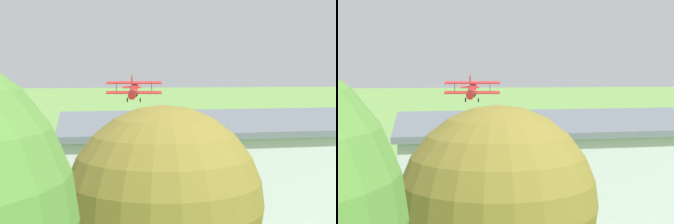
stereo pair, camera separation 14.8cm
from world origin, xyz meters
TOP-DOWN VIEW (x-y plane):
  - ground_plane at (0.00, 0.00)m, footprint 400.00×400.00m
  - hangar at (-0.77, 38.97)m, footprint 32.61×16.84m
  - biplane at (6.88, -1.26)m, footprint 8.42×7.52m
  - car_grey at (15.04, 23.66)m, footprint 2.01×4.43m
  - person_crossing_taxiway at (-11.86, 19.54)m, footprint 0.51×0.51m
  - person_near_hangar_door at (-6.78, 20.99)m, footprint 0.49×0.49m
  - person_walking_on_apron at (2.51, 22.01)m, footprint 0.43×0.43m
  - tree_behind_hangar_right at (11.12, 57.78)m, footprint 5.71×5.71m

SIDE VIEW (x-z plane):
  - ground_plane at x=0.00m, z-range 0.00..0.00m
  - car_grey at x=15.04m, z-range 0.04..1.61m
  - person_walking_on_apron at x=2.51m, z-range 0.00..1.71m
  - person_crossing_taxiway at x=-11.86m, z-range 0.00..1.75m
  - person_near_hangar_door at x=-6.78m, z-range 0.00..1.79m
  - hangar at x=-0.77m, z-range 0.01..5.94m
  - tree_behind_hangar_right at x=11.12m, z-range 1.20..9.36m
  - biplane at x=6.88m, z-range 4.31..8.39m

